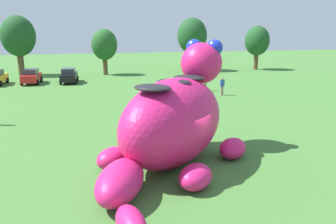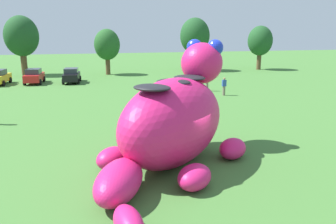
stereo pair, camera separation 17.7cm
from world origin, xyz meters
The scene contains 11 objects.
ground_plane centered at (0.00, 0.00, 0.00)m, with size 160.00×160.00×0.00m, color #427533.
giant_inflatable_creature centered at (-0.19, 0.71, 2.05)m, with size 8.14×10.24×5.60m.
car_red centered at (-9.69, 28.13, 0.86)m, with size 2.13×4.20×1.72m.
car_black centered at (-5.48, 27.72, 0.86)m, with size 2.15×4.21×1.72m.
tree_left centered at (-11.94, 36.35, 5.23)m, with size 4.51×4.51×8.00m.
tree_mid_left centered at (-0.75, 34.39, 4.08)m, with size 3.52×3.52×6.24m.
tree_centre_left centered at (12.53, 36.19, 5.17)m, with size 4.45×4.45×7.90m.
tree_centre centered at (22.78, 34.97, 4.42)m, with size 3.80×3.80×6.75m.
spectator_near_inflatable centered at (2.17, 10.41, 0.85)m, with size 0.38×0.26×1.71m.
spectator_mid_field centered at (8.79, 15.89, 0.85)m, with size 0.38×0.26×1.71m.
spectator_by_cars centered at (8.06, 18.51, 0.85)m, with size 0.38×0.26×1.71m.
Camera 1 is at (-4.18, -13.62, 6.04)m, focal length 36.23 mm.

